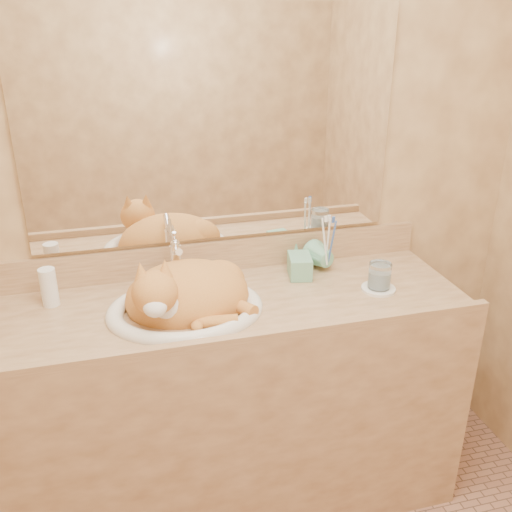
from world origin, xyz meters
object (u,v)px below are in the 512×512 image
object	(u,v)px
toothbrush_cup	(328,261)
water_glass	(380,276)
cat	(184,291)
soap_dispenser	(302,260)
vanity_counter	(235,403)
sink_basin	(184,290)

from	to	relation	value
toothbrush_cup	water_glass	world-z (taller)	water_glass
cat	toothbrush_cup	world-z (taller)	cat
cat	soap_dispenser	world-z (taller)	cat
vanity_counter	soap_dispenser	distance (m)	0.59
soap_dispenser	toothbrush_cup	world-z (taller)	soap_dispenser
toothbrush_cup	water_glass	xyz separation A→B (m)	(0.12, -0.18, 0.01)
vanity_counter	sink_basin	bearing A→B (deg)	-173.16
vanity_counter	cat	size ratio (longest dim) A/B	3.84
sink_basin	soap_dispenser	world-z (taller)	soap_dispenser
cat	soap_dispenser	xyz separation A→B (m)	(0.44, 0.09, 0.02)
sink_basin	water_glass	bearing A→B (deg)	-13.40
water_glass	sink_basin	bearing A→B (deg)	178.09
cat	sink_basin	bearing A→B (deg)	-97.52
soap_dispenser	toothbrush_cup	size ratio (longest dim) A/B	1.72
cat	water_glass	distance (m)	0.68
soap_dispenser	sink_basin	bearing A→B (deg)	-155.86
water_glass	vanity_counter	bearing A→B (deg)	175.26
sink_basin	water_glass	size ratio (longest dim) A/B	5.43
soap_dispenser	water_glass	size ratio (longest dim) A/B	1.94
water_glass	soap_dispenser	bearing A→B (deg)	153.29
toothbrush_cup	sink_basin	bearing A→B (deg)	-164.43
sink_basin	toothbrush_cup	xyz separation A→B (m)	(0.56, 0.16, -0.03)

